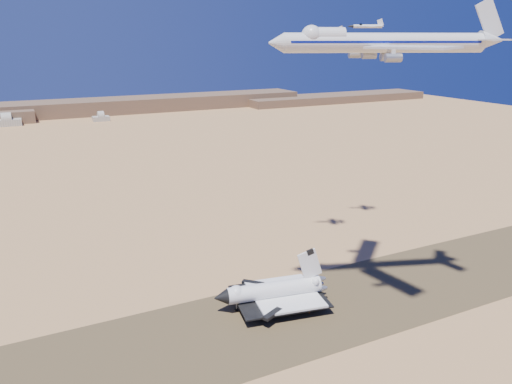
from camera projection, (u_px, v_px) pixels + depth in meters
name	position (u px, v px, depth m)	size (l,w,h in m)	color
ground	(233.00, 331.00, 164.77)	(1200.00, 1200.00, 0.00)	tan
runway	(233.00, 331.00, 164.76)	(600.00, 50.00, 0.06)	brown
ridgeline	(114.00, 108.00, 641.77)	(960.00, 90.00, 18.00)	brown
hangars	(3.00, 123.00, 545.77)	(200.50, 29.50, 30.00)	#AEA89A
shuttle	(273.00, 292.00, 179.13)	(42.08, 30.42, 20.70)	white
carrier_747	(378.00, 43.00, 150.94)	(73.15, 54.16, 18.43)	silver
crew_a	(309.00, 311.00, 175.12)	(0.67, 0.44, 1.84)	#C95F0B
crew_b	(306.00, 307.00, 177.77)	(0.92, 0.53, 1.88)	#C95F0B
crew_c	(301.00, 305.00, 179.30)	(1.00, 0.51, 1.71)	#C95F0B
chase_jet_e	(325.00, 34.00, 199.74)	(15.85, 9.76, 4.12)	silver
chase_jet_f	(367.00, 26.00, 219.19)	(15.42, 9.47, 4.01)	silver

